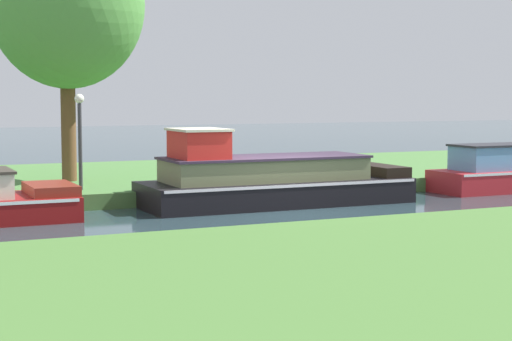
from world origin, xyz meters
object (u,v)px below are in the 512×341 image
object	(u,v)px
willow_tree_left	(67,4)
black_cruiser	(270,180)
lamp_post	(80,128)
mooring_post_near	(302,168)

from	to	relation	value
willow_tree_left	black_cruiser	bearing A→B (deg)	-44.80
lamp_post	willow_tree_left	bearing A→B (deg)	84.35
mooring_post_near	lamp_post	bearing A→B (deg)	173.90
mooring_post_near	black_cruiser	bearing A→B (deg)	-141.82
willow_tree_left	lamp_post	bearing A→B (deg)	-95.65
black_cruiser	willow_tree_left	distance (m)	7.58
willow_tree_left	lamp_post	distance (m)	4.07
mooring_post_near	willow_tree_left	bearing A→B (deg)	153.09
black_cruiser	willow_tree_left	xyz separation A→B (m)	(-4.22, 4.19, 4.69)
willow_tree_left	mooring_post_near	bearing A→B (deg)	-26.91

